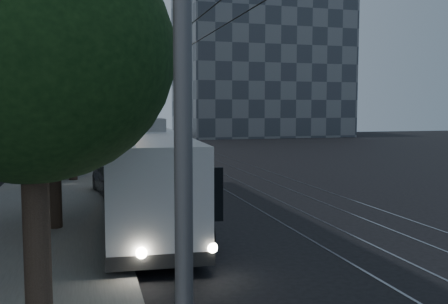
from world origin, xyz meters
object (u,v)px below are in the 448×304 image
Objects in this scene: trolleybus at (146,176)px; pickup_silver at (128,181)px; car_white_a at (119,168)px; streetlamp_near at (140,22)px; streetlamp_far at (102,70)px; car_white_d at (119,144)px; car_white_b at (113,154)px; car_white_c at (129,148)px.

trolleybus is 5.19m from pickup_silver.
streetlamp_near is at bearing -84.31° from car_white_a.
streetlamp_far is at bearing 89.95° from streetlamp_near.
streetlamp_near is at bearing -101.11° from car_white_d.
trolleybus reaches higher than pickup_silver.
car_white_b is 0.56× the size of streetlamp_near.
car_white_a is 0.96× the size of car_white_c.
pickup_silver is 17.88m from streetlamp_far.
pickup_silver is 19.20m from car_white_c.
streetlamp_near is at bearing -105.32° from car_white_b.
pickup_silver is at bearing -82.57° from car_white_a.
car_white_c reaches higher than car_white_d.
car_white_c is 0.40× the size of streetlamp_near.
pickup_silver is (-0.20, 5.11, -0.85)m from trolleybus.
car_white_b is (-0.20, 17.96, -0.83)m from trolleybus.
trolleybus reaches higher than car_white_c.
car_white_d is (1.16, 18.57, -0.02)m from car_white_a.
car_white_c is 1.08× the size of car_white_d.
trolleybus is 1.04× the size of streetlamp_far.
car_white_d is at bearing 87.29° from streetlamp_near.
streetlamp_near reaches higher than pickup_silver.
car_white_b reaches higher than car_white_a.
streetlamp_far is (-0.47, 4.01, 5.93)m from car_white_b.
car_white_c is at bearing 61.62° from car_white_b.
streetlamp_far is at bearing -107.75° from car_white_c.
streetlamp_near is at bearing -98.90° from pickup_silver.
streetlamp_near reaches higher than car_white_d.
streetlamp_near is (-0.49, -10.28, 5.01)m from pickup_silver.
streetlamp_near is (-0.49, -23.12, 4.99)m from car_white_b.
car_white_a is at bearing -72.44° from car_white_c.
streetlamp_far is at bearing 95.43° from trolleybus.
pickup_silver reaches higher than car_white_c.
car_white_b is at bearing 88.78° from streetlamp_near.
car_white_c is at bearing -93.74° from car_white_d.
streetlamp_far is (0.02, 27.13, 0.94)m from streetlamp_near.
trolleybus is 6.67m from streetlamp_near.
car_white_b is 6.49m from car_white_c.
trolleybus is 22.56m from streetlamp_far.
streetlamp_far is at bearing 82.62° from car_white_b.
streetlamp_far reaches higher than car_white_d.
car_white_a is 0.32× the size of streetlamp_far.
car_white_a is 13.23m from car_white_c.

